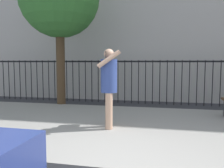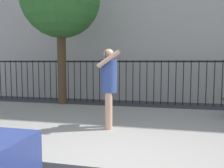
{
  "view_description": "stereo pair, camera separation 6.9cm",
  "coord_description": "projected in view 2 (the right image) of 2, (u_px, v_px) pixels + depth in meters",
  "views": [
    {
      "loc": [
        0.79,
        -2.96,
        1.53
      ],
      "look_at": [
        -0.33,
        2.21,
        1.05
      ],
      "focal_mm": 38.85,
      "sensor_mm": 36.0,
      "label": 1
    },
    {
      "loc": [
        0.86,
        -2.95,
        1.53
      ],
      "look_at": [
        -0.33,
        2.21,
        1.05
      ],
      "focal_mm": 38.85,
      "sensor_mm": 36.0,
      "label": 2
    }
  ],
  "objects": [
    {
      "name": "sidewalk",
      "position": [
        126.0,
        128.0,
        5.32
      ],
      "size": [
        28.0,
        4.4,
        0.15
      ],
      "primitive_type": "cube",
      "color": "gray",
      "rests_on": "ground"
    },
    {
      "name": "iron_fence",
      "position": [
        143.0,
        76.0,
        8.82
      ],
      "size": [
        12.03,
        0.04,
        1.6
      ],
      "color": "black",
      "rests_on": "ground"
    },
    {
      "name": "pedestrian_on_phone",
      "position": [
        109.0,
        82.0,
        5.04
      ],
      "size": [
        0.49,
        0.7,
        1.65
      ],
      "color": "tan",
      "rests_on": "sidewalk"
    }
  ]
}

